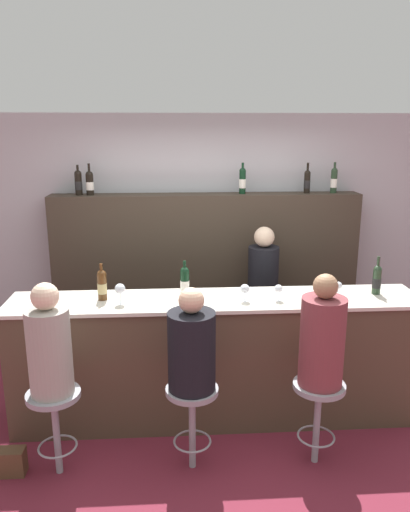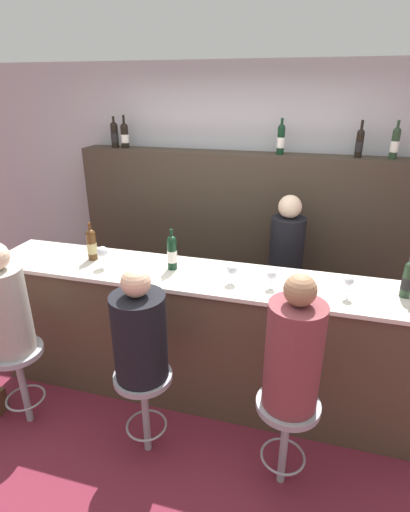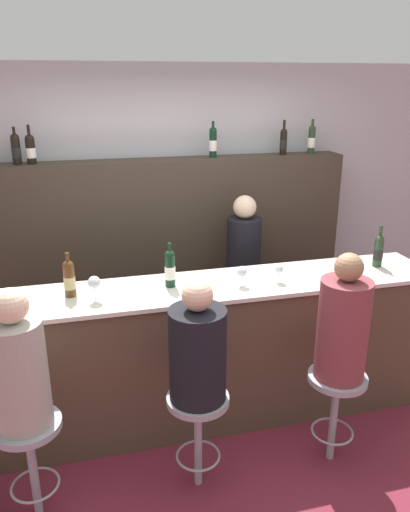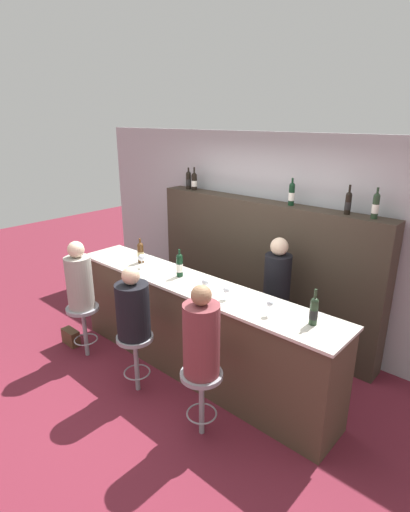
# 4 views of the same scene
# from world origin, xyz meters

# --- Properties ---
(ground_plane) EXTENTS (16.00, 16.00, 0.00)m
(ground_plane) POSITION_xyz_m (0.00, 0.00, 0.00)
(ground_plane) COLOR maroon
(wall_back) EXTENTS (6.40, 0.05, 2.60)m
(wall_back) POSITION_xyz_m (0.00, 1.75, 1.30)
(wall_back) COLOR #B2B2B7
(wall_back) RESTS_ON ground_plane
(bar_counter) EXTENTS (3.41, 0.58, 1.09)m
(bar_counter) POSITION_xyz_m (0.00, 0.27, 0.55)
(bar_counter) COLOR #473828
(bar_counter) RESTS_ON ground_plane
(back_bar_cabinet) EXTENTS (3.20, 0.28, 1.79)m
(back_bar_cabinet) POSITION_xyz_m (0.00, 1.52, 0.90)
(back_bar_cabinet) COLOR #382D23
(back_bar_cabinet) RESTS_ON ground_plane
(wine_bottle_counter_0) EXTENTS (0.08, 0.08, 0.30)m
(wine_bottle_counter_0) POSITION_xyz_m (-0.93, 0.31, 1.22)
(wine_bottle_counter_0) COLOR #4C2D14
(wine_bottle_counter_0) RESTS_ON bar_counter
(wine_bottle_counter_1) EXTENTS (0.07, 0.07, 0.32)m
(wine_bottle_counter_1) POSITION_xyz_m (-0.26, 0.31, 1.23)
(wine_bottle_counter_1) COLOR black
(wine_bottle_counter_1) RESTS_ON bar_counter
(wine_bottle_counter_2) EXTENTS (0.07, 0.07, 0.32)m
(wine_bottle_counter_2) POSITION_xyz_m (1.36, 0.31, 1.22)
(wine_bottle_counter_2) COLOR #233823
(wine_bottle_counter_2) RESTS_ON bar_counter
(wine_bottle_backbar_0) EXTENTS (0.07, 0.07, 0.30)m
(wine_bottle_backbar_0) POSITION_xyz_m (-1.29, 1.52, 1.92)
(wine_bottle_backbar_0) COLOR black
(wine_bottle_backbar_0) RESTS_ON back_bar_cabinet
(wine_bottle_backbar_1) EXTENTS (0.08, 0.08, 0.32)m
(wine_bottle_backbar_1) POSITION_xyz_m (-1.18, 1.52, 1.91)
(wine_bottle_backbar_1) COLOR black
(wine_bottle_backbar_1) RESTS_ON back_bar_cabinet
(wine_bottle_backbar_2) EXTENTS (0.07, 0.07, 0.32)m
(wine_bottle_backbar_2) POSITION_xyz_m (0.38, 1.52, 1.93)
(wine_bottle_backbar_2) COLOR black
(wine_bottle_backbar_2) RESTS_ON back_bar_cabinet
(wine_bottle_backbar_3) EXTENTS (0.07, 0.07, 0.31)m
(wine_bottle_backbar_3) POSITION_xyz_m (1.05, 1.52, 1.91)
(wine_bottle_backbar_3) COLOR black
(wine_bottle_backbar_3) RESTS_ON back_bar_cabinet
(wine_bottle_backbar_4) EXTENTS (0.07, 0.07, 0.32)m
(wine_bottle_backbar_4) POSITION_xyz_m (1.33, 1.52, 1.92)
(wine_bottle_backbar_4) COLOR #233823
(wine_bottle_backbar_4) RESTS_ON back_bar_cabinet
(wine_glass_0) EXTENTS (0.08, 0.08, 0.17)m
(wine_glass_0) POSITION_xyz_m (-0.77, 0.20, 1.21)
(wine_glass_0) COLOR silver
(wine_glass_0) RESTS_ON bar_counter
(wine_glass_1) EXTENTS (0.08, 0.08, 0.14)m
(wine_glass_1) POSITION_xyz_m (0.23, 0.20, 1.19)
(wine_glass_1) COLOR silver
(wine_glass_1) RESTS_ON bar_counter
(wine_glass_2) EXTENTS (0.07, 0.07, 0.13)m
(wine_glass_2) POSITION_xyz_m (0.50, 0.20, 1.18)
(wine_glass_2) COLOR silver
(wine_glass_2) RESTS_ON bar_counter
(wine_glass_3) EXTENTS (0.07, 0.07, 0.15)m
(wine_glass_3) POSITION_xyz_m (0.99, 0.20, 1.20)
(wine_glass_3) COLOR silver
(wine_glass_3) RESTS_ON bar_counter
(bar_stool_left) EXTENTS (0.38, 0.38, 0.65)m
(bar_stool_left) POSITION_xyz_m (-1.21, -0.38, 0.51)
(bar_stool_left) COLOR gray
(bar_stool_left) RESTS_ON ground_plane
(guest_seated_left) EXTENTS (0.30, 0.30, 0.81)m
(guest_seated_left) POSITION_xyz_m (-1.21, -0.38, 1.00)
(guest_seated_left) COLOR gray
(guest_seated_left) RESTS_ON bar_stool_left
(bar_stool_middle) EXTENTS (0.38, 0.38, 0.65)m
(bar_stool_middle) POSITION_xyz_m (-0.23, -0.38, 0.51)
(bar_stool_middle) COLOR gray
(bar_stool_middle) RESTS_ON ground_plane
(guest_seated_middle) EXTENTS (0.34, 0.34, 0.75)m
(guest_seated_middle) POSITION_xyz_m (-0.23, -0.38, 0.97)
(guest_seated_middle) COLOR black
(guest_seated_middle) RESTS_ON bar_stool_middle
(bar_stool_right) EXTENTS (0.38, 0.38, 0.65)m
(bar_stool_right) POSITION_xyz_m (0.70, -0.38, 0.51)
(bar_stool_right) COLOR gray
(bar_stool_right) RESTS_ON ground_plane
(guest_seated_right) EXTENTS (0.32, 0.32, 0.83)m
(guest_seated_right) POSITION_xyz_m (0.70, -0.38, 1.01)
(guest_seated_right) COLOR brown
(guest_seated_right) RESTS_ON bar_stool_right
(bartender) EXTENTS (0.30, 0.30, 1.53)m
(bartender) POSITION_xyz_m (0.53, 1.06, 0.71)
(bartender) COLOR black
(bartender) RESTS_ON ground_plane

